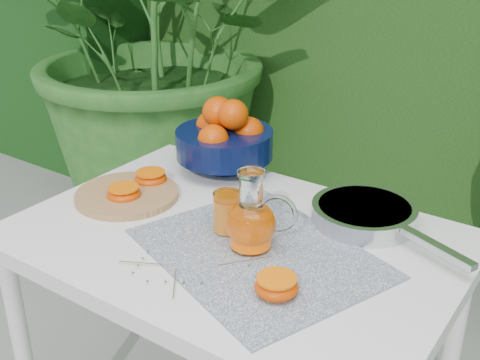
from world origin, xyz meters
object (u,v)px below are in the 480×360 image
Objects in this scene: cutting_board at (127,195)px; juice_pitcher at (252,222)px; saute_pan at (365,213)px; white_table at (235,265)px; fruit_bowl at (225,137)px.

juice_pitcher is (0.40, -0.03, 0.06)m from cutting_board.
saute_pan reaches higher than cutting_board.
white_table is at bearing 155.78° from juice_pitcher.
cutting_board is at bearing -109.14° from fruit_bowl.
cutting_board is at bearing -158.18° from saute_pan.
saute_pan is (0.46, -0.07, -0.07)m from fruit_bowl.
white_table is 5.50× the size of juice_pitcher.
juice_pitcher is at bearing -24.22° from white_table.
white_table is at bearing -134.84° from saute_pan.
saute_pan is at bearing -8.50° from fruit_bowl.
cutting_board is 0.58× the size of saute_pan.
saute_pan is (0.22, 0.22, 0.11)m from white_table.
saute_pan is (0.56, 0.22, 0.02)m from cutting_board.
fruit_bowl is 0.44m from juice_pitcher.
cutting_board is 0.60m from saute_pan.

